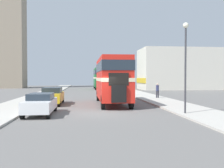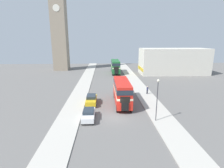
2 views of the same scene
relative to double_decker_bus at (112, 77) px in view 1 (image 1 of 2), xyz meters
The scene contains 10 objects.
ground_plane 6.18m from the double_decker_bus, 105.30° to the right, with size 120.00×120.00×0.00m, color slate.
sidewalk_right 7.96m from the double_decker_bus, 46.11° to the right, with size 3.50×120.00×0.12m.
double_decker_bus is the anchor object (origin of this frame).
bus_distant 29.33m from the double_decker_bus, 88.53° to the left, with size 2.57×9.67×4.33m.
car_parked_near 8.14m from the double_decker_bus, 132.29° to the right, with size 1.69×4.25×1.40m.
car_parked_mid 5.66m from the double_decker_bus, behind, with size 1.77×4.47×1.54m.
pedestrian_walking 7.95m from the double_decker_bus, 42.04° to the left, with size 0.33×0.33×1.66m.
street_lamp 8.22m from the double_decker_bus, 60.20° to the right, with size 0.36×0.36×5.86m.
church_tower 45.22m from the double_decker_bus, 116.88° to the left, with size 5.36×5.36×38.20m.
shop_building_block 33.81m from the double_decker_bus, 54.21° to the left, with size 21.72×8.38×8.34m.
Camera 1 is at (-0.96, -17.09, 2.44)m, focal length 40.00 mm.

